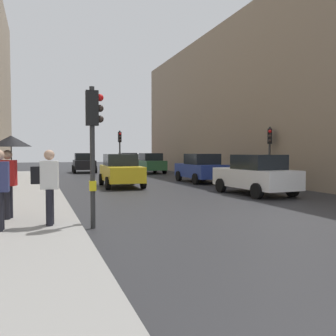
{
  "coord_description": "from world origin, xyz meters",
  "views": [
    {
      "loc": [
        -6.69,
        -8.76,
        1.88
      ],
      "look_at": [
        -0.26,
        9.26,
        1.04
      ],
      "focal_mm": 39.29,
      "sensor_mm": 36.0,
      "label": 1
    }
  ],
  "objects_px": {
    "traffic_light_mid_street": "(270,145)",
    "pedestrian_with_black_backpack": "(48,183)",
    "car_blue_van": "(201,168)",
    "car_dark_suv": "(84,163)",
    "car_yellow_taxi": "(121,170)",
    "pedestrian_with_umbrella": "(10,153)",
    "traffic_light_far_median": "(120,144)",
    "car_red_sedan": "(127,161)",
    "car_green_estate": "(150,163)",
    "car_white_compact": "(256,175)",
    "traffic_light_near_left": "(93,131)"
  },
  "relations": [
    {
      "from": "traffic_light_mid_street",
      "to": "pedestrian_with_black_backpack",
      "type": "height_order",
      "value": "traffic_light_mid_street"
    },
    {
      "from": "car_blue_van",
      "to": "car_dark_suv",
      "type": "bearing_deg",
      "value": 112.38
    },
    {
      "from": "car_yellow_taxi",
      "to": "pedestrian_with_umbrella",
      "type": "height_order",
      "value": "pedestrian_with_umbrella"
    },
    {
      "from": "traffic_light_far_median",
      "to": "car_red_sedan",
      "type": "bearing_deg",
      "value": 72.98
    },
    {
      "from": "traffic_light_far_median",
      "to": "car_green_estate",
      "type": "relative_size",
      "value": 0.86
    },
    {
      "from": "car_red_sedan",
      "to": "car_yellow_taxi",
      "type": "height_order",
      "value": "same"
    },
    {
      "from": "pedestrian_with_umbrella",
      "to": "car_dark_suv",
      "type": "bearing_deg",
      "value": 78.9
    },
    {
      "from": "traffic_light_mid_street",
      "to": "car_white_compact",
      "type": "height_order",
      "value": "traffic_light_mid_street"
    },
    {
      "from": "car_dark_suv",
      "to": "car_blue_van",
      "type": "bearing_deg",
      "value": -67.62
    },
    {
      "from": "car_white_compact",
      "to": "pedestrian_with_black_backpack",
      "type": "distance_m",
      "value": 10.06
    },
    {
      "from": "car_green_estate",
      "to": "car_yellow_taxi",
      "type": "xyz_separation_m",
      "value": [
        -5.1,
        -11.39,
        0.0
      ]
    },
    {
      "from": "traffic_light_far_median",
      "to": "pedestrian_with_umbrella",
      "type": "distance_m",
      "value": 20.68
    },
    {
      "from": "car_red_sedan",
      "to": "pedestrian_with_umbrella",
      "type": "xyz_separation_m",
      "value": [
        -9.71,
        -28.13,
        0.96
      ]
    },
    {
      "from": "traffic_light_near_left",
      "to": "car_blue_van",
      "type": "bearing_deg",
      "value": 54.65
    },
    {
      "from": "traffic_light_mid_street",
      "to": "car_dark_suv",
      "type": "bearing_deg",
      "value": 115.8
    },
    {
      "from": "car_blue_van",
      "to": "car_yellow_taxi",
      "type": "xyz_separation_m",
      "value": [
        -5.22,
        -1.08,
        0.0
      ]
    },
    {
      "from": "traffic_light_near_left",
      "to": "car_red_sedan",
      "type": "height_order",
      "value": "traffic_light_near_left"
    },
    {
      "from": "car_blue_van",
      "to": "car_red_sedan",
      "type": "bearing_deg",
      "value": 91.38
    },
    {
      "from": "car_white_compact",
      "to": "pedestrian_with_umbrella",
      "type": "height_order",
      "value": "pedestrian_with_umbrella"
    },
    {
      "from": "traffic_light_far_median",
      "to": "car_red_sedan",
      "type": "relative_size",
      "value": 0.85
    },
    {
      "from": "car_yellow_taxi",
      "to": "traffic_light_mid_street",
      "type": "bearing_deg",
      "value": -16.56
    },
    {
      "from": "traffic_light_near_left",
      "to": "pedestrian_with_umbrella",
      "type": "xyz_separation_m",
      "value": [
        -1.95,
        1.16,
        -0.55
      ]
    },
    {
      "from": "car_dark_suv",
      "to": "car_blue_van",
      "type": "height_order",
      "value": "same"
    },
    {
      "from": "traffic_light_mid_street",
      "to": "car_blue_van",
      "type": "bearing_deg",
      "value": 127.38
    },
    {
      "from": "car_yellow_taxi",
      "to": "traffic_light_near_left",
      "type": "bearing_deg",
      "value": -105.82
    },
    {
      "from": "traffic_light_far_median",
      "to": "car_blue_van",
      "type": "distance_m",
      "value": 9.7
    },
    {
      "from": "traffic_light_mid_street",
      "to": "car_green_estate",
      "type": "xyz_separation_m",
      "value": [
        -2.73,
        13.72,
        -1.37
      ]
    },
    {
      "from": "car_green_estate",
      "to": "traffic_light_far_median",
      "type": "bearing_deg",
      "value": -156.96
    },
    {
      "from": "traffic_light_near_left",
      "to": "car_white_compact",
      "type": "xyz_separation_m",
      "value": [
        7.74,
        4.81,
        -1.51
      ]
    },
    {
      "from": "traffic_light_far_median",
      "to": "car_white_compact",
      "type": "relative_size",
      "value": 0.84
    },
    {
      "from": "pedestrian_with_black_backpack",
      "to": "pedestrian_with_umbrella",
      "type": "bearing_deg",
      "value": 126.09
    },
    {
      "from": "car_green_estate",
      "to": "traffic_light_mid_street",
      "type": "bearing_deg",
      "value": -78.75
    },
    {
      "from": "car_green_estate",
      "to": "car_red_sedan",
      "type": "bearing_deg",
      "value": 92.33
    },
    {
      "from": "traffic_light_near_left",
      "to": "pedestrian_with_umbrella",
      "type": "distance_m",
      "value": 2.34
    },
    {
      "from": "car_green_estate",
      "to": "car_white_compact",
      "type": "distance_m",
      "value": 17.05
    },
    {
      "from": "car_red_sedan",
      "to": "pedestrian_with_black_backpack",
      "type": "relative_size",
      "value": 2.38
    },
    {
      "from": "traffic_light_near_left",
      "to": "car_green_estate",
      "type": "relative_size",
      "value": 0.82
    },
    {
      "from": "traffic_light_near_left",
      "to": "car_white_compact",
      "type": "height_order",
      "value": "traffic_light_near_left"
    },
    {
      "from": "car_yellow_taxi",
      "to": "car_blue_van",
      "type": "bearing_deg",
      "value": 11.68
    },
    {
      "from": "traffic_light_mid_street",
      "to": "pedestrian_with_umbrella",
      "type": "distance_m",
      "value": 14.53
    },
    {
      "from": "traffic_light_far_median",
      "to": "car_white_compact",
      "type": "distance_m",
      "value": 16.08
    },
    {
      "from": "traffic_light_mid_street",
      "to": "car_white_compact",
      "type": "distance_m",
      "value": 4.72
    },
    {
      "from": "traffic_light_mid_street",
      "to": "pedestrian_with_umbrella",
      "type": "bearing_deg",
      "value": -151.3
    },
    {
      "from": "traffic_light_near_left",
      "to": "traffic_light_mid_street",
      "type": "relative_size",
      "value": 1.06
    },
    {
      "from": "traffic_light_far_median",
      "to": "traffic_light_mid_street",
      "type": "distance_m",
      "value": 13.7
    },
    {
      "from": "traffic_light_far_median",
      "to": "traffic_light_mid_street",
      "type": "height_order",
      "value": "traffic_light_far_median"
    },
    {
      "from": "car_green_estate",
      "to": "pedestrian_with_umbrella",
      "type": "height_order",
      "value": "pedestrian_with_umbrella"
    },
    {
      "from": "car_dark_suv",
      "to": "car_blue_van",
      "type": "distance_m",
      "value": 14.41
    },
    {
      "from": "car_green_estate",
      "to": "traffic_light_near_left",
      "type": "bearing_deg",
      "value": -110.25
    },
    {
      "from": "pedestrian_with_black_backpack",
      "to": "car_yellow_taxi",
      "type": "bearing_deg",
      "value": 68.95
    }
  ]
}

